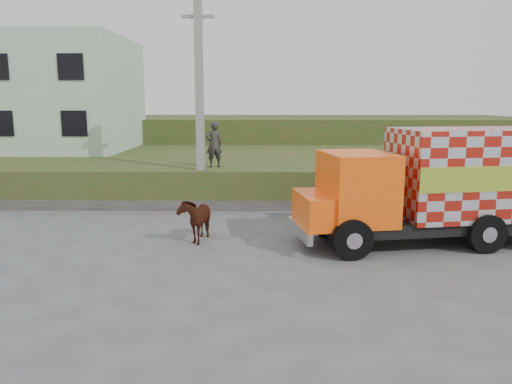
{
  "coord_description": "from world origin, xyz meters",
  "views": [
    {
      "loc": [
        1.44,
        -14.57,
        4.13
      ],
      "look_at": [
        1.2,
        0.92,
        1.3
      ],
      "focal_mm": 35.0,
      "sensor_mm": 36.0,
      "label": 1
    }
  ],
  "objects_px": {
    "utility_pole": "(200,103)",
    "cow": "(196,218)",
    "pedestrian": "(214,144)",
    "cargo_truck": "(440,185)"
  },
  "relations": [
    {
      "from": "utility_pole",
      "to": "cow",
      "type": "height_order",
      "value": "utility_pole"
    },
    {
      "from": "cargo_truck",
      "to": "pedestrian",
      "type": "bearing_deg",
      "value": 131.68
    },
    {
      "from": "cargo_truck",
      "to": "cow",
      "type": "relative_size",
      "value": 4.87
    },
    {
      "from": "utility_pole",
      "to": "pedestrian",
      "type": "bearing_deg",
      "value": 61.95
    },
    {
      "from": "utility_pole",
      "to": "cargo_truck",
      "type": "height_order",
      "value": "utility_pole"
    },
    {
      "from": "pedestrian",
      "to": "utility_pole",
      "type": "bearing_deg",
      "value": 40.08
    },
    {
      "from": "cow",
      "to": "pedestrian",
      "type": "relative_size",
      "value": 0.88
    },
    {
      "from": "utility_pole",
      "to": "cow",
      "type": "distance_m",
      "value": 5.79
    },
    {
      "from": "cargo_truck",
      "to": "cow",
      "type": "height_order",
      "value": "cargo_truck"
    },
    {
      "from": "utility_pole",
      "to": "cargo_truck",
      "type": "relative_size",
      "value": 1.02
    }
  ]
}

